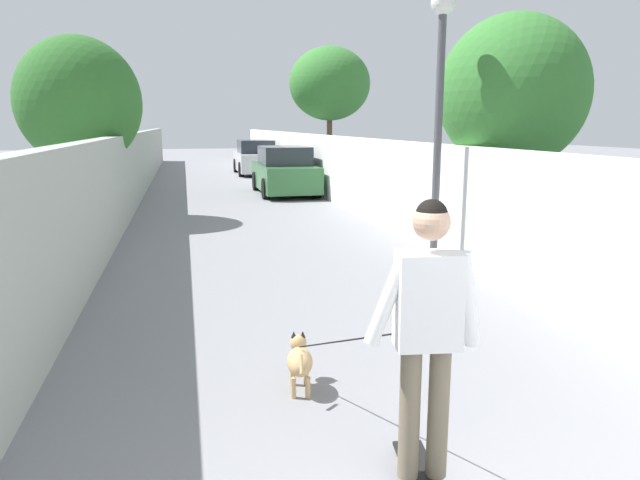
# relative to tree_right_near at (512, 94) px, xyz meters

# --- Properties ---
(ground_plane) EXTENTS (80.00, 80.00, 0.00)m
(ground_plane) POSITION_rel_tree_right_near_xyz_m (6.50, 3.88, -2.73)
(ground_plane) COLOR gray
(wall_left) EXTENTS (48.00, 0.30, 1.99)m
(wall_left) POSITION_rel_tree_right_near_xyz_m (4.50, 6.77, -1.74)
(wall_left) COLOR #999E93
(wall_left) RESTS_ON ground
(fence_right) EXTENTS (48.00, 0.30, 1.91)m
(fence_right) POSITION_rel_tree_right_near_xyz_m (4.50, 0.99, -1.78)
(fence_right) COLOR white
(fence_right) RESTS_ON ground
(tree_right_near) EXTENTS (2.43, 2.43, 4.02)m
(tree_right_near) POSITION_rel_tree_right_near_xyz_m (0.00, 0.00, 0.00)
(tree_right_near) COLOR brown
(tree_right_near) RESTS_ON ground
(tree_right_mid) EXTENTS (2.85, 2.85, 4.92)m
(tree_right_mid) POSITION_rel_tree_right_near_xyz_m (11.50, 0.21, 0.90)
(tree_right_mid) COLOR brown
(tree_right_mid) RESTS_ON ground
(tree_left_far) EXTENTS (2.76, 2.76, 4.20)m
(tree_left_far) POSITION_rel_tree_right_near_xyz_m (5.50, 7.57, -0.01)
(tree_left_far) COLOR brown
(tree_left_far) RESTS_ON ground
(lamp_post) EXTENTS (0.36, 0.36, 4.16)m
(lamp_post) POSITION_rel_tree_right_near_xyz_m (-0.53, 1.54, 0.13)
(lamp_post) COLOR #4C4C51
(lamp_post) RESTS_ON ground
(skateboard) EXTENTS (0.82, 0.31, 0.08)m
(skateboard) POSITION_rel_tree_right_near_xyz_m (-5.74, 3.94, -2.67)
(skateboard) COLOR black
(skateboard) RESTS_ON ground
(person_skateboarder) EXTENTS (0.27, 0.72, 1.75)m
(person_skateboarder) POSITION_rel_tree_right_near_xyz_m (-5.74, 3.94, -1.62)
(person_skateboarder) COLOR #726651
(person_skateboarder) RESTS_ON skateboard
(dog) EXTENTS (1.81, 0.63, 1.06)m
(dog) POSITION_rel_tree_right_near_xyz_m (-4.23, 4.42, -2.46)
(dog) COLOR tan
(dog) RESTS_ON ground
(car_near) EXTENTS (3.95, 1.80, 1.54)m
(car_near) POSITION_rel_tree_right_near_xyz_m (9.84, 2.14, -2.02)
(car_near) COLOR #336B38
(car_near) RESTS_ON ground
(car_far) EXTENTS (4.03, 1.80, 1.54)m
(car_far) POSITION_rel_tree_right_near_xyz_m (17.63, 2.14, -2.02)
(car_far) COLOR silver
(car_far) RESTS_ON ground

